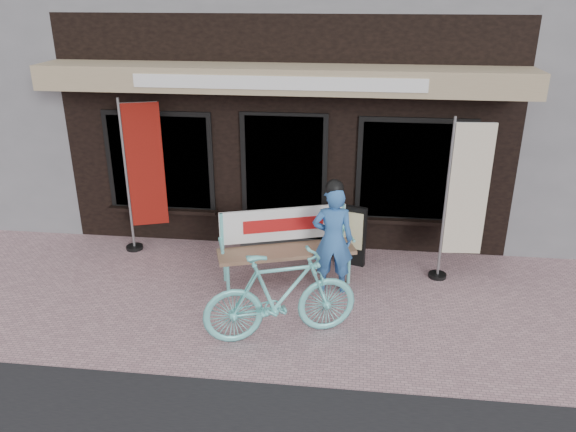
# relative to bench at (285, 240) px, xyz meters

# --- Properties ---
(ground) EXTENTS (70.00, 70.00, 0.00)m
(ground) POSITION_rel_bench_xyz_m (-0.16, -0.85, -0.61)
(ground) COLOR #B48A90
(ground) RESTS_ON ground
(storefront) EXTENTS (7.00, 6.77, 6.00)m
(storefront) POSITION_rel_bench_xyz_m (-0.16, 4.11, 2.38)
(storefront) COLOR black
(storefront) RESTS_ON ground
(bench) EXTENTS (1.99, 1.07, 1.05)m
(bench) POSITION_rel_bench_xyz_m (0.00, 0.00, 0.00)
(bench) COLOR #71DDDA
(bench) RESTS_ON ground
(person) EXTENTS (0.59, 0.41, 1.63)m
(person) POSITION_rel_bench_xyz_m (0.68, -0.25, 0.19)
(person) COLOR #3267AE
(person) RESTS_ON ground
(bicycle) EXTENTS (1.93, 1.13, 1.12)m
(bicycle) POSITION_rel_bench_xyz_m (0.13, -1.44, -0.05)
(bicycle) COLOR #71DDDA
(bicycle) RESTS_ON ground
(nobori_red) EXTENTS (0.72, 0.38, 2.45)m
(nobori_red) POSITION_rel_bench_xyz_m (-2.32, 0.78, 0.65)
(nobori_red) COLOR gray
(nobori_red) RESTS_ON ground
(nobori_cream) EXTENTS (0.70, 0.28, 2.38)m
(nobori_cream) POSITION_rel_bench_xyz_m (2.45, 0.32, 0.61)
(nobori_cream) COLOR gray
(nobori_cream) RESTS_ON ground
(menu_stand) EXTENTS (0.48, 0.23, 0.95)m
(menu_stand) POSITION_rel_bench_xyz_m (0.92, 0.59, -0.13)
(menu_stand) COLOR black
(menu_stand) RESTS_ON ground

